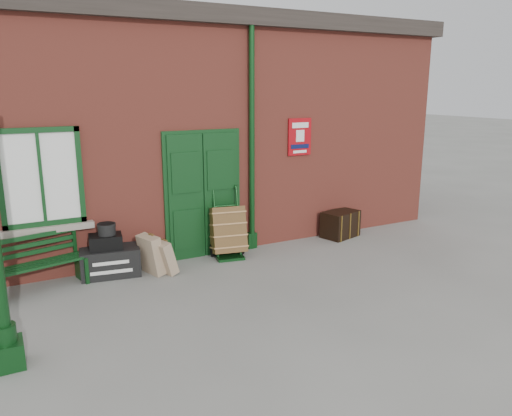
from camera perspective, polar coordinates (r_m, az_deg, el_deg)
ground at (r=8.02m, az=0.10°, el=-8.10°), size 80.00×80.00×0.00m
station_building at (r=10.69m, az=-8.83°, el=9.15°), size 10.30×4.30×4.36m
bench at (r=8.13m, az=-23.99°, el=-5.75°), size 1.46×0.75×0.87m
houdini_trunk at (r=8.42m, az=-16.31°, el=-5.92°), size 0.99×0.64×0.46m
strongbox at (r=8.31m, az=-16.81°, el=-3.72°), size 0.56×0.44×0.23m
hatbox at (r=8.26m, az=-16.70°, el=-2.32°), size 0.32×0.32×0.18m
suitcase_back at (r=8.30m, az=-11.89°, el=-5.23°), size 0.40×0.52×0.66m
suitcase_front at (r=8.27m, az=-10.47°, el=-5.55°), size 0.42×0.48×0.57m
porter_trolley at (r=8.93m, az=-3.27°, el=-2.61°), size 0.70×0.74×1.23m
dark_trunk at (r=10.27m, az=9.62°, el=-1.82°), size 0.84×0.66×0.53m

